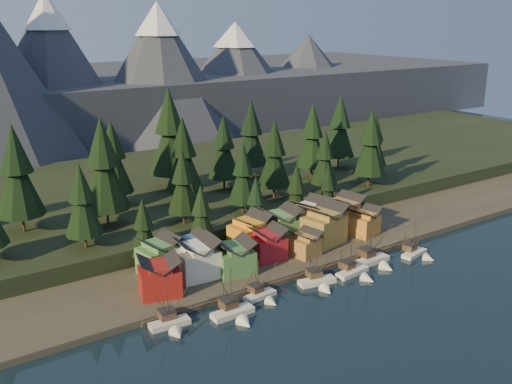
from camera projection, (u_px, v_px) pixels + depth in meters
ground at (339, 303)px, 125.30m from camera, size 500.00×500.00×0.00m
shore_strip at (241, 243)px, 156.79m from camera, size 400.00×50.00×1.50m
hillside at (163, 191)px, 195.76m from camera, size 420.00×100.00×6.00m
dock at (293, 274)px, 138.23m from camera, size 80.00×4.00×1.00m
mountain_ridge at (47, 89)px, 284.72m from camera, size 560.00×190.00×90.00m
boat_0 at (171, 318)px, 114.65m from camera, size 8.76×9.40×11.05m
boat_1 at (235, 307)px, 118.76m from camera, size 9.58×10.45×11.80m
boat_2 at (263, 291)px, 126.62m from camera, size 8.14×8.73×10.04m
boat_3 at (319, 277)px, 133.05m from camera, size 9.60×10.12×11.13m
boat_4 at (356, 268)px, 138.07m from camera, size 9.73×10.41×10.99m
boat_5 at (375, 255)px, 144.48m from camera, size 10.24×11.13×12.42m
boat_6 at (418, 249)px, 149.29m from camera, size 8.71×9.23×10.54m
house_front_0 at (159, 275)px, 125.13m from camera, size 10.52×10.19×8.70m
house_front_1 at (197, 257)px, 133.41m from camera, size 9.77×9.42×9.56m
house_front_2 at (234, 255)px, 135.91m from camera, size 9.78×9.84×8.34m
house_front_3 at (267, 242)px, 143.67m from camera, size 8.77×8.41×8.38m
house_front_4 at (305, 242)px, 146.01m from camera, size 7.46×7.89×6.62m
house_front_5 at (323, 223)px, 153.38m from camera, size 11.88×11.12×10.88m
house_front_6 at (363, 220)px, 160.03m from camera, size 9.60×9.29×7.97m
house_back_0 at (158, 254)px, 135.20m from camera, size 9.57×9.29×9.20m
house_back_1 at (193, 249)px, 139.89m from camera, size 7.78×7.86×8.22m
house_back_2 at (249, 231)px, 148.97m from camera, size 10.33×9.69×9.77m
house_back_3 at (280, 224)px, 154.23m from camera, size 10.33×9.35×9.83m
house_back_4 at (312, 216)px, 159.37m from camera, size 11.46×11.18×10.39m
house_back_5 at (344, 211)px, 164.20m from camera, size 10.15×10.24×9.95m
tree_hill_1 at (17, 174)px, 146.08m from camera, size 12.41×12.41×28.91m
tree_hill_2 at (82, 202)px, 136.77m from camera, size 9.20×9.20×21.43m
tree_hill_3 at (104, 167)px, 150.27m from camera, size 12.83×12.83×29.88m
tree_hill_4 at (113, 159)px, 167.03m from camera, size 11.26×11.26×26.22m
tree_hill_5 at (183, 183)px, 153.40m from camera, size 9.00×9.00×20.96m
tree_hill_6 at (184, 157)px, 168.63m from camera, size 11.49×11.49×26.77m
tree_hill_7 at (243, 175)px, 161.45m from camera, size 8.97×8.97×20.91m
tree_hill_8 at (224, 149)px, 184.14m from camera, size 10.61×10.61×24.70m
tree_hill_9 at (274, 156)px, 174.92m from camera, size 10.65×10.65×24.81m
tree_hill_10 at (251, 135)px, 198.60m from camera, size 11.75×11.75×27.36m
tree_hill_11 at (325, 159)px, 180.16m from camera, size 8.91×8.91×20.75m
tree_hill_12 at (312, 138)px, 196.20m from camera, size 11.36×11.36×26.47m
tree_hill_13 at (371, 145)px, 187.38m from camera, size 11.11×11.11×25.89m
tree_hill_14 at (340, 128)px, 210.41m from camera, size 11.83×11.83×27.56m
tree_hill_15 at (170, 134)px, 183.20m from camera, size 14.30×14.30×33.32m
tree_hill_17 at (374, 142)px, 202.35m from camera, size 9.41×9.41×21.92m
tree_shore_0 at (144, 229)px, 138.84m from camera, size 7.39×7.39×17.22m
tree_shore_1 at (201, 215)px, 147.26m from camera, size 7.75×7.75×18.05m
tree_shore_2 at (256, 204)px, 156.43m from camera, size 7.54×7.54×17.56m
tree_shore_3 at (296, 193)px, 163.66m from camera, size 8.21×8.21×19.13m
tree_shore_4 at (328, 190)px, 170.41m from camera, size 7.32×7.32×17.05m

